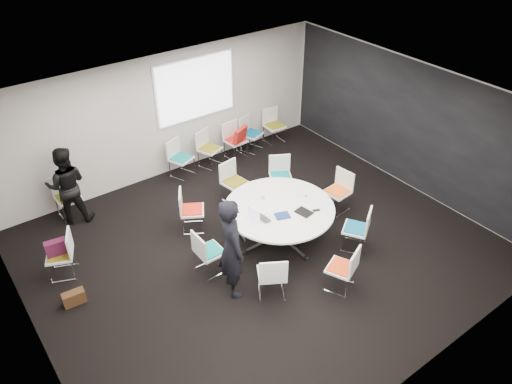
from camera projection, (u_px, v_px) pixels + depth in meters
room_shell at (265, 186)px, 8.69m from camera, size 8.08×7.08×2.88m
conference_table at (279, 216)px, 9.41m from camera, size 2.07×2.07×0.73m
projection_screen at (196, 89)px, 11.07m from camera, size 1.90×0.03×1.35m
chair_ring_a at (337, 198)px, 10.32m from camera, size 0.50×0.51×0.88m
chair_ring_b at (280, 183)px, 10.78m from camera, size 0.62×0.62×0.88m
chair_ring_c at (234, 189)px, 10.61m from camera, size 0.52×0.51×0.88m
chair_ring_d at (192, 217)px, 9.79m from camera, size 0.62×0.62×0.88m
chair_ring_e at (210, 259)px, 8.79m from camera, size 0.45×0.46×0.88m
chair_ring_f at (272, 282)px, 8.32m from camera, size 0.63×0.62×0.88m
chair_ring_g at (341, 276)px, 8.44m from camera, size 0.60×0.60×0.88m
chair_ring_h at (355, 236)px, 9.31m from camera, size 0.63×0.63×0.88m
chair_back_a at (181, 165)px, 11.42m from camera, size 0.60×0.59×0.88m
chair_back_b at (210, 155)px, 11.79m from camera, size 0.59×0.58×0.88m
chair_back_c at (235, 147)px, 12.12m from camera, size 0.50×0.49×0.88m
chair_back_d at (251, 140)px, 12.41m from camera, size 0.59×0.59×0.88m
chair_back_e at (274, 132)px, 12.76m from camera, size 0.48×0.47×0.88m
chair_spare_left at (63, 262)px, 8.72m from camera, size 0.59×0.60×0.88m
chair_person_back at (70, 204)px, 10.15m from camera, size 0.48×0.46×0.88m
person_main at (232, 248)px, 8.05m from camera, size 0.61×0.77×1.85m
person_back at (67, 185)px, 9.74m from camera, size 0.98×0.89×1.64m
laptop at (265, 217)px, 9.03m from camera, size 0.24×0.35×0.03m
laptop_lid at (254, 213)px, 8.92m from camera, size 0.06×0.30×0.22m
notebook_black at (304, 212)px, 9.15m from camera, size 0.27×0.33×0.02m
tablet_folio at (282, 216)px, 9.06m from camera, size 0.31×0.28×0.03m
papers_right at (301, 192)px, 9.70m from camera, size 0.35×0.36×0.00m
papers_front at (314, 197)px, 9.56m from camera, size 0.34×0.27×0.00m
cup at (263, 196)px, 9.50m from camera, size 0.08×0.08×0.09m
phone at (316, 210)px, 9.21m from camera, size 0.16×0.12×0.01m
maroon_bag at (57, 247)px, 8.52m from camera, size 0.42×0.20×0.28m
brown_bag at (74, 298)px, 8.23m from camera, size 0.37×0.19×0.24m
red_jacket at (240, 135)px, 11.73m from camera, size 0.47×0.32×0.36m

